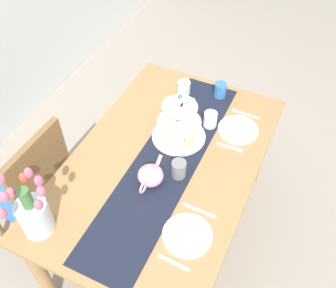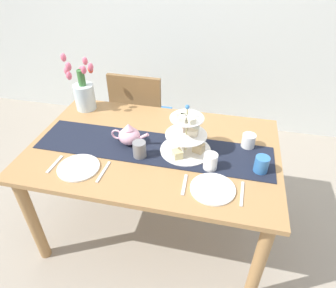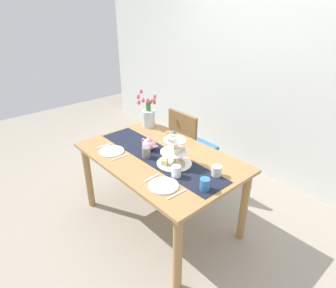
# 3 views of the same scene
# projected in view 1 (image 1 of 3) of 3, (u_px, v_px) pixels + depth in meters

# --- Properties ---
(ground_plane) EXTENTS (8.00, 8.00, 0.00)m
(ground_plane) POSITION_uv_depth(u_px,v_px,m) (165.00, 231.00, 2.57)
(ground_plane) COLOR gray
(dining_table) EXTENTS (1.49, 0.95, 0.74)m
(dining_table) POSITION_uv_depth(u_px,v_px,m) (164.00, 173.00, 2.10)
(dining_table) COLOR #A37747
(dining_table) RESTS_ON ground_plane
(chair_left) EXTENTS (0.43, 0.43, 0.91)m
(chair_left) POSITION_uv_depth(u_px,v_px,m) (32.00, 185.00, 2.21)
(chair_left) COLOR brown
(chair_left) RESTS_ON ground_plane
(table_runner) EXTENTS (1.41, 0.32, 0.00)m
(table_runner) POSITION_uv_depth(u_px,v_px,m) (166.00, 162.00, 2.02)
(table_runner) COLOR black
(table_runner) RESTS_ON dining_table
(tiered_cake_stand) EXTENTS (0.30, 0.30, 0.30)m
(tiered_cake_stand) POSITION_uv_depth(u_px,v_px,m) (180.00, 124.00, 2.07)
(tiered_cake_stand) COLOR beige
(tiered_cake_stand) RESTS_ON table_runner
(teapot) EXTENTS (0.24, 0.13, 0.14)m
(teapot) POSITION_uv_depth(u_px,v_px,m) (151.00, 175.00, 1.89)
(teapot) COLOR #E5A8BC
(teapot) RESTS_ON table_runner
(tulip_vase) EXTENTS (0.22, 0.25, 0.41)m
(tulip_vase) POSITION_uv_depth(u_px,v_px,m) (33.00, 212.00, 1.66)
(tulip_vase) COLOR silver
(tulip_vase) RESTS_ON dining_table
(cream_jug) EXTENTS (0.08, 0.08, 0.08)m
(cream_jug) POSITION_uv_depth(u_px,v_px,m) (184.00, 88.00, 2.37)
(cream_jug) COLOR white
(cream_jug) RESTS_ON dining_table
(dinner_plate_left) EXTENTS (0.23, 0.23, 0.01)m
(dinner_plate_left) POSITION_uv_depth(u_px,v_px,m) (187.00, 235.00, 1.73)
(dinner_plate_left) COLOR white
(dinner_plate_left) RESTS_ON dining_table
(fork_left) EXTENTS (0.02, 0.15, 0.01)m
(fork_left) POSITION_uv_depth(u_px,v_px,m) (174.00, 263.00, 1.64)
(fork_left) COLOR silver
(fork_left) RESTS_ON dining_table
(knife_left) EXTENTS (0.02, 0.17, 0.01)m
(knife_left) POSITION_uv_depth(u_px,v_px,m) (199.00, 210.00, 1.82)
(knife_left) COLOR silver
(knife_left) RESTS_ON dining_table
(dinner_plate_right) EXTENTS (0.23, 0.23, 0.01)m
(dinner_plate_right) POSITION_uv_depth(u_px,v_px,m) (238.00, 130.00, 2.18)
(dinner_plate_right) COLOR white
(dinner_plate_right) RESTS_ON dining_table
(fork_right) EXTENTS (0.02, 0.15, 0.01)m
(fork_right) POSITION_uv_depth(u_px,v_px,m) (230.00, 147.00, 2.09)
(fork_right) COLOR silver
(fork_right) RESTS_ON dining_table
(knife_right) EXTENTS (0.02, 0.17, 0.01)m
(knife_right) POSITION_uv_depth(u_px,v_px,m) (246.00, 114.00, 2.27)
(knife_right) COLOR silver
(knife_right) RESTS_ON dining_table
(mug_grey) EXTENTS (0.08, 0.08, 0.09)m
(mug_grey) POSITION_uv_depth(u_px,v_px,m) (179.00, 169.00, 1.93)
(mug_grey) COLOR slate
(mug_grey) RESTS_ON table_runner
(mug_white_text) EXTENTS (0.08, 0.08, 0.09)m
(mug_white_text) POSITION_uv_depth(u_px,v_px,m) (210.00, 120.00, 2.17)
(mug_white_text) COLOR white
(mug_white_text) RESTS_ON dining_table
(mug_orange) EXTENTS (0.08, 0.08, 0.09)m
(mug_orange) POSITION_uv_depth(u_px,v_px,m) (220.00, 90.00, 2.34)
(mug_orange) COLOR #3370B7
(mug_orange) RESTS_ON dining_table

